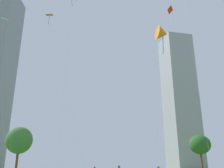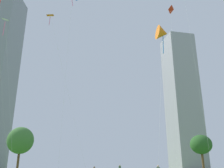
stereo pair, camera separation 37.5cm
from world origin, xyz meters
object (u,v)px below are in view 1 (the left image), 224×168
at_px(kite_flying_5, 50,17).
at_px(kite_flying_6, 170,12).
at_px(park_tree_1, 200,145).
at_px(park_tree_0, 19,140).
at_px(kite_flying_7, 162,33).
at_px(kite_flying_1, 5,22).
at_px(distant_highrise_0, 180,99).

relative_size(kite_flying_5, kite_flying_6, 0.95).
height_order(kite_flying_6, park_tree_1, kite_flying_6).
height_order(kite_flying_5, park_tree_0, kite_flying_5).
bearing_deg(kite_flying_7, park_tree_0, 143.18).
relative_size(kite_flying_1, distant_highrise_0, 0.36).
bearing_deg(park_tree_0, kite_flying_5, -25.84).
relative_size(kite_flying_6, kite_flying_7, 1.56).
relative_size(park_tree_1, distant_highrise_0, 0.10).
bearing_deg(distant_highrise_0, kite_flying_1, -133.39).
xyz_separation_m(park_tree_0, park_tree_1, (32.74, -4.44, -0.70)).
relative_size(kite_flying_7, distant_highrise_0, 0.30).
bearing_deg(kite_flying_1, distant_highrise_0, 49.63).
height_order(park_tree_0, distant_highrise_0, distant_highrise_0).
xyz_separation_m(kite_flying_6, park_tree_1, (3.82, 0.80, -27.60)).
bearing_deg(park_tree_0, park_tree_1, -7.73).
distance_m(kite_flying_7, distant_highrise_0, 99.22).
xyz_separation_m(kite_flying_7, park_tree_0, (-22.09, 16.53, -14.56)).
bearing_deg(park_tree_0, distant_highrise_0, 47.37).
xyz_separation_m(kite_flying_1, kite_flying_7, (24.90, -7.32, -4.11)).
relative_size(kite_flying_1, kite_flying_7, 1.18).
distance_m(kite_flying_7, park_tree_0, 31.20).
bearing_deg(kite_flying_5, kite_flying_1, -129.87).
distance_m(kite_flying_5, distant_highrise_0, 95.97).
distance_m(kite_flying_6, kite_flying_7, 18.06).
relative_size(kite_flying_6, distant_highrise_0, 0.47).
bearing_deg(kite_flying_7, kite_flying_5, 141.41).
distance_m(kite_flying_1, kite_flying_5, 11.86).
xyz_separation_m(kite_flying_1, kite_flying_6, (31.73, 3.97, 8.22)).
height_order(kite_flying_5, kite_flying_7, kite_flying_5).
height_order(kite_flying_6, park_tree_0, kite_flying_6).
bearing_deg(kite_flying_5, kite_flying_7, -38.59).
xyz_separation_m(kite_flying_7, distant_highrise_0, (43.55, 87.84, 15.28)).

